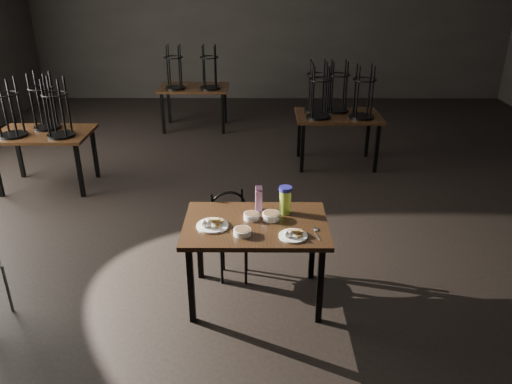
{
  "coord_description": "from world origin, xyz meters",
  "views": [
    {
      "loc": [
        -0.27,
        -4.88,
        2.71
      ],
      "look_at": [
        -0.29,
        -0.83,
        0.85
      ],
      "focal_mm": 35.0,
      "sensor_mm": 36.0,
      "label": 1
    }
  ],
  "objects_px": {
    "juice_carton": "(259,199)",
    "water_bottle": "(285,200)",
    "bentwood_chair": "(231,228)",
    "main_table": "(256,231)"
  },
  "relations": [
    {
      "from": "juice_carton",
      "to": "bentwood_chair",
      "type": "relative_size",
      "value": 0.28
    },
    {
      "from": "water_bottle",
      "to": "bentwood_chair",
      "type": "bearing_deg",
      "value": 157.3
    },
    {
      "from": "main_table",
      "to": "bentwood_chair",
      "type": "height_order",
      "value": "bentwood_chair"
    },
    {
      "from": "juice_carton",
      "to": "water_bottle",
      "type": "distance_m",
      "value": 0.23
    },
    {
      "from": "main_table",
      "to": "water_bottle",
      "type": "height_order",
      "value": "water_bottle"
    },
    {
      "from": "juice_carton",
      "to": "water_bottle",
      "type": "xyz_separation_m",
      "value": [
        0.23,
        -0.06,
        0.02
      ]
    },
    {
      "from": "juice_carton",
      "to": "water_bottle",
      "type": "height_order",
      "value": "water_bottle"
    },
    {
      "from": "juice_carton",
      "to": "bentwood_chair",
      "type": "bearing_deg",
      "value": 150.92
    },
    {
      "from": "bentwood_chair",
      "to": "main_table",
      "type": "bearing_deg",
      "value": -82.34
    },
    {
      "from": "bentwood_chair",
      "to": "juice_carton",
      "type": "bearing_deg",
      "value": -52.18
    }
  ]
}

